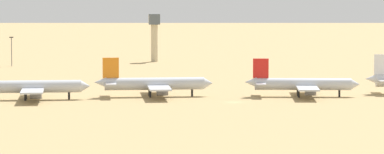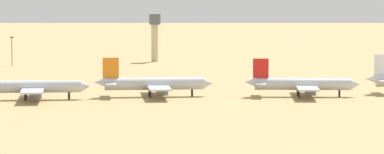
% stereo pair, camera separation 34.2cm
% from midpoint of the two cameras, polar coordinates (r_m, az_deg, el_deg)
% --- Properties ---
extents(ground, '(4000.00, 4000.00, 0.00)m').
position_cam_midpoint_polar(ground, '(338.47, 2.19, -1.34)').
color(ground, tan).
extents(parked_jet_yellow_1, '(38.64, 32.29, 12.81)m').
position_cam_midpoint_polar(parked_jet_yellow_1, '(348.84, -8.61, -0.51)').
color(parked_jet_yellow_1, silver).
rests_on(parked_jet_yellow_1, ground).
extents(parked_jet_orange_2, '(39.07, 32.65, 12.95)m').
position_cam_midpoint_polar(parked_jet_orange_2, '(354.43, -2.08, -0.36)').
color(parked_jet_orange_2, silver).
rests_on(parked_jet_orange_2, ground).
extents(parked_jet_red_3, '(37.89, 32.15, 12.52)m').
position_cam_midpoint_polar(parked_jet_red_3, '(356.26, 5.77, -0.38)').
color(parked_jet_red_3, silver).
rests_on(parked_jet_red_3, ground).
extents(control_tower, '(5.20, 5.20, 22.58)m').
position_cam_midpoint_polar(control_tower, '(511.18, -2.02, 2.34)').
color(control_tower, '#C6B793').
rests_on(control_tower, ground).
extents(light_pole_mid, '(1.80, 0.50, 13.21)m').
position_cam_midpoint_polar(light_pole_mid, '(489.86, -9.51, 1.47)').
color(light_pole_mid, '#59595E').
rests_on(light_pole_mid, ground).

